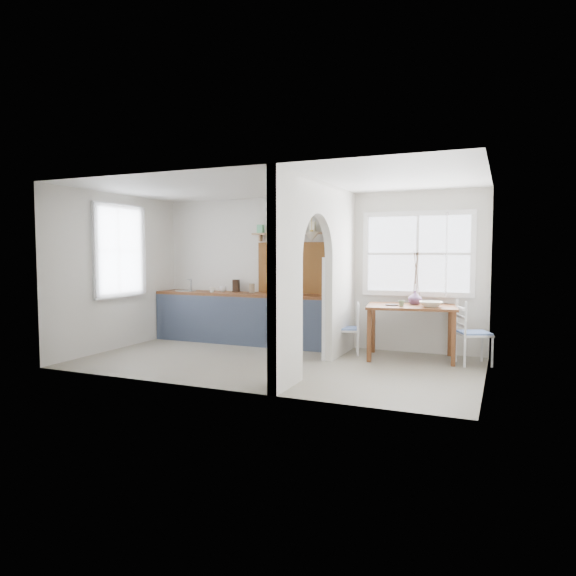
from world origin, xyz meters
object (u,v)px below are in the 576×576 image
at_px(chair_right, 474,333).
at_px(kettle, 330,290).
at_px(vase, 415,298).
at_px(dining_table, 411,332).
at_px(chair_left, 347,328).

xyz_separation_m(chair_right, kettle, (-2.24, 0.16, 0.53)).
relative_size(chair_right, vase, 4.34).
height_order(dining_table, kettle, kettle).
relative_size(chair_right, kettle, 4.58).
bearing_deg(chair_left, chair_right, 72.07).
bearing_deg(kettle, dining_table, -4.51).
relative_size(dining_table, chair_left, 1.60).
bearing_deg(kettle, chair_right, -3.78).
relative_size(dining_table, chair_right, 1.40).
distance_m(dining_table, kettle, 1.46).
bearing_deg(chair_right, chair_left, 65.81).
xyz_separation_m(dining_table, chair_left, (-1.00, -0.01, 0.00)).
height_order(chair_right, kettle, kettle).
height_order(chair_left, vase, vase).
distance_m(chair_left, chair_right, 1.91).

